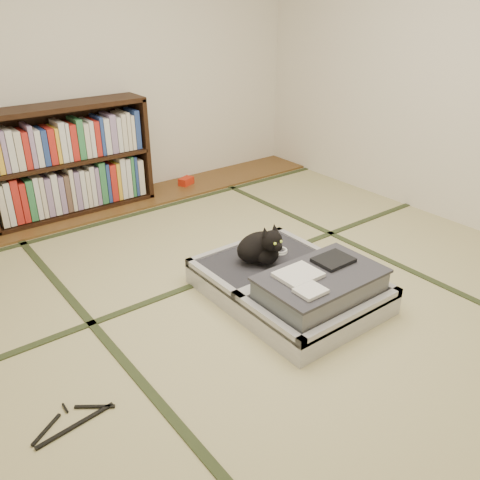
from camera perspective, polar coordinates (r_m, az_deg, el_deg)
floor at (r=3.24m, az=3.09°, el=-6.40°), size 4.50×4.50×0.00m
wood_strip at (r=4.76m, az=-12.70°, el=4.22°), size 4.00×0.50×0.02m
red_item at (r=5.06m, az=-6.07°, el=6.59°), size 0.17×0.14×0.07m
room_shell at (r=2.74m, az=3.86°, el=20.30°), size 4.50×4.50×4.50m
tatami_borders at (r=3.57m, az=-2.05°, el=-2.95°), size 4.00×4.50×0.01m
bookcase at (r=4.53m, az=-18.72°, el=8.27°), size 1.38×0.32×0.92m
suitcase at (r=3.15m, az=6.03°, el=-5.07°), size 0.82×1.09×0.32m
cat at (r=3.25m, az=2.45°, el=-0.80°), size 0.36×0.37×0.29m
cable_coil at (r=3.42m, az=4.45°, el=-1.24°), size 0.11×0.11×0.03m
hanger at (r=2.53m, az=-18.21°, el=-18.76°), size 0.39×0.19×0.01m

